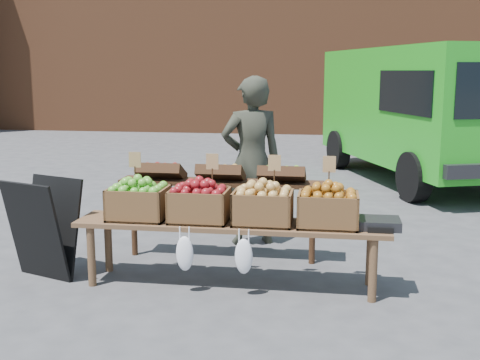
% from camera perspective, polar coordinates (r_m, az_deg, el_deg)
% --- Properties ---
extents(ground, '(80.00, 80.00, 0.00)m').
position_cam_1_polar(ground, '(5.10, 0.74, -11.04)').
color(ground, '#434345').
extents(delivery_van, '(3.83, 5.44, 2.22)m').
position_cam_1_polar(delivery_van, '(10.67, 17.30, 5.86)').
color(delivery_van, '#1E9C1B').
rests_on(delivery_van, ground).
extents(vendor, '(0.77, 0.65, 1.81)m').
position_cam_1_polar(vendor, '(6.43, 1.10, 1.80)').
color(vendor, '#2D2F25').
rests_on(vendor, ground).
extents(chalkboard_sign, '(0.68, 0.52, 0.92)m').
position_cam_1_polar(chalkboard_sign, '(5.72, -18.10, -4.35)').
color(chalkboard_sign, black).
rests_on(chalkboard_sign, ground).
extents(back_table, '(2.10, 0.44, 1.04)m').
position_cam_1_polar(back_table, '(5.93, -1.81, -2.70)').
color(back_table, '#382113').
rests_on(back_table, ground).
extents(display_bench, '(2.70, 0.56, 0.57)m').
position_cam_1_polar(display_bench, '(5.27, -0.85, -7.02)').
color(display_bench, brown).
rests_on(display_bench, ground).
extents(crate_golden_apples, '(0.50, 0.40, 0.28)m').
position_cam_1_polar(crate_golden_apples, '(5.36, -9.59, -2.17)').
color(crate_golden_apples, '#458D29').
rests_on(crate_golden_apples, display_bench).
extents(crate_russet_pears, '(0.50, 0.40, 0.28)m').
position_cam_1_polar(crate_russet_pears, '(5.22, -3.85, -2.40)').
color(crate_russet_pears, maroon).
rests_on(crate_russet_pears, display_bench).
extents(crate_red_apples, '(0.50, 0.40, 0.28)m').
position_cam_1_polar(crate_red_apples, '(5.12, 2.17, -2.62)').
color(crate_red_apples, gold).
rests_on(crate_red_apples, display_bench).
extents(crate_green_apples, '(0.50, 0.40, 0.28)m').
position_cam_1_polar(crate_green_apples, '(5.09, 8.34, -2.81)').
color(crate_green_apples, '#A3611D').
rests_on(crate_green_apples, display_bench).
extents(weighing_scale, '(0.34, 0.30, 0.08)m').
position_cam_1_polar(weighing_scale, '(5.13, 13.07, -4.02)').
color(weighing_scale, black).
rests_on(weighing_scale, display_bench).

